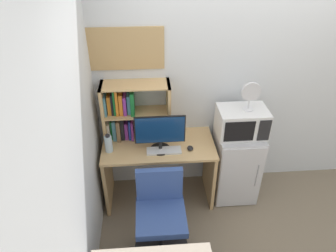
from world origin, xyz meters
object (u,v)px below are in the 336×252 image
object	(u,v)px
water_bottle	(109,144)
microwave	(242,122)
wall_corkboard	(124,49)
hutch_bookshelf	(127,112)
desk_chair	(161,219)
computer_mouse	(190,148)
mini_fridge	(235,164)
desk_fan	(251,94)
keyboard	(164,151)
monitor	(160,132)

from	to	relation	value
water_bottle	microwave	size ratio (longest dim) A/B	0.40
water_bottle	wall_corkboard	bearing A→B (deg)	60.50
hutch_bookshelf	desk_chair	xyz separation A→B (m)	(0.30, -0.85, -0.71)
computer_mouse	microwave	size ratio (longest dim) A/B	0.16
hutch_bookshelf	mini_fridge	size ratio (longest dim) A/B	0.83
computer_mouse	water_bottle	distance (m)	0.85
desk_fan	computer_mouse	bearing A→B (deg)	-169.14
keyboard	computer_mouse	bearing A→B (deg)	2.89
monitor	hutch_bookshelf	bearing A→B (deg)	141.08
monitor	mini_fridge	distance (m)	1.04
computer_mouse	wall_corkboard	world-z (taller)	wall_corkboard
mini_fridge	wall_corkboard	size ratio (longest dim) A/B	1.08
desk_fan	monitor	bearing A→B (deg)	-174.13
water_bottle	wall_corkboard	size ratio (longest dim) A/B	0.26
keyboard	mini_fridge	distance (m)	0.91
keyboard	water_bottle	bearing A→B (deg)	174.79
monitor	keyboard	xyz separation A→B (m)	(0.04, -0.04, -0.21)
keyboard	water_bottle	world-z (taller)	water_bottle
desk_fan	desk_chair	world-z (taller)	desk_fan
microwave	water_bottle	bearing A→B (deg)	-176.58
monitor	water_bottle	world-z (taller)	monitor
monitor	computer_mouse	xyz separation A→B (m)	(0.31, -0.02, -0.20)
keyboard	desk_chair	size ratio (longest dim) A/B	0.42
computer_mouse	desk_fan	xyz separation A→B (m)	(0.60, 0.12, 0.55)
desk_fan	wall_corkboard	bearing A→B (deg)	166.92
keyboard	computer_mouse	world-z (taller)	computer_mouse
desk_chair	wall_corkboard	size ratio (longest dim) A/B	1.09
microwave	desk_fan	distance (m)	0.34
hutch_bookshelf	wall_corkboard	xyz separation A→B (m)	(0.01, 0.11, 0.64)
hutch_bookshelf	mini_fridge	world-z (taller)	hutch_bookshelf
monitor	computer_mouse	bearing A→B (deg)	-3.90
water_bottle	wall_corkboard	distance (m)	0.96
microwave	desk_fan	xyz separation A→B (m)	(0.05, -0.01, 0.33)
hutch_bookshelf	water_bottle	bearing A→B (deg)	-127.70
desk_fan	mini_fridge	bearing A→B (deg)	176.19
computer_mouse	desk_chair	distance (m)	0.77
hutch_bookshelf	mini_fridge	distance (m)	1.38
hutch_bookshelf	desk_fan	xyz separation A→B (m)	(1.25, -0.18, 0.25)
water_bottle	desk_chair	bearing A→B (deg)	-50.17
mini_fridge	keyboard	bearing A→B (deg)	-170.96
water_bottle	mini_fridge	distance (m)	1.47
hutch_bookshelf	monitor	bearing A→B (deg)	-38.92
monitor	wall_corkboard	bearing A→B (deg)	130.43
keyboard	desk_fan	xyz separation A→B (m)	(0.88, 0.13, 0.56)
computer_mouse	microwave	bearing A→B (deg)	12.33
computer_mouse	water_bottle	size ratio (longest dim) A/B	0.41
monitor	computer_mouse	world-z (taller)	monitor
hutch_bookshelf	desk_fan	distance (m)	1.28
microwave	monitor	bearing A→B (deg)	-173.42
microwave	hutch_bookshelf	bearing A→B (deg)	171.92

